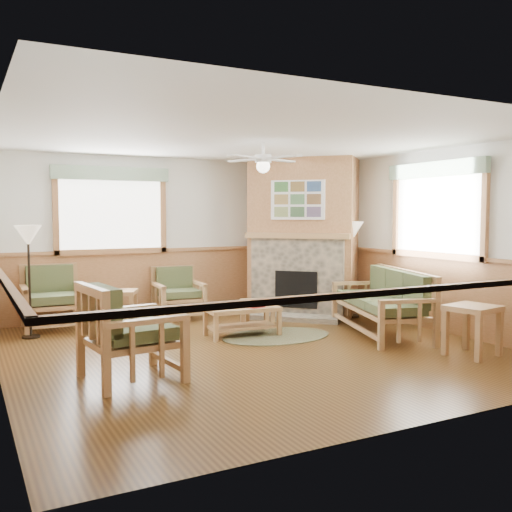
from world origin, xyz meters
name	(u,v)px	position (x,y,z in m)	size (l,w,h in m)	color
floor	(254,350)	(0.00, 0.00, -0.01)	(6.00, 6.00, 0.01)	#4E3315
ceiling	(254,138)	(0.00, 0.00, 2.70)	(6.00, 6.00, 0.01)	white
wall_back	(175,237)	(0.00, 3.00, 1.35)	(6.00, 0.02, 2.70)	white
wall_front	(423,263)	(0.00, -3.00, 1.35)	(6.00, 0.02, 2.70)	white
wall_right	(429,240)	(3.00, 0.00, 1.35)	(0.02, 6.00, 2.70)	white
wainscot	(254,307)	(0.00, 0.00, 0.55)	(6.00, 6.00, 1.10)	#A06C41
fireplace	(304,236)	(2.05, 2.05, 1.35)	(2.20, 2.20, 2.70)	#A06C41
window_back	(110,166)	(-1.10, 2.96, 2.53)	(1.90, 0.16, 1.50)	white
window_right	(439,160)	(2.96, -0.20, 2.53)	(0.16, 1.90, 1.50)	white
ceiling_fan	(263,145)	(0.30, 0.30, 2.66)	(1.24, 1.24, 0.36)	white
sofa	(380,302)	(2.09, 0.02, 0.47)	(0.83, 2.03, 0.93)	#A57B4D
armchair_back_left	(52,298)	(-2.11, 2.55, 0.48)	(0.86, 0.86, 0.96)	#A57B4D
armchair_back_right	(179,293)	(-0.10, 2.55, 0.43)	(0.76, 0.76, 0.85)	#A57B4D
armchair_left	(131,331)	(-1.75, -0.59, 0.51)	(0.91, 0.91, 1.02)	#A57B4D
coffee_table	(242,321)	(0.24, 0.82, 0.21)	(1.04, 0.52, 0.41)	#A57B4D
end_table_chairs	(120,308)	(-1.12, 2.40, 0.28)	(0.49, 0.47, 0.55)	#A57B4D
end_table_sofa	(472,331)	(2.24, -1.53, 0.31)	(0.56, 0.54, 0.63)	#A57B4D
footstool	(257,313)	(0.73, 1.28, 0.21)	(0.48, 0.48, 0.42)	#A57B4D
braided_rug	(276,336)	(0.64, 0.54, 0.01)	(1.62, 1.62, 0.01)	#4B492F
floor_lamp_left	(29,282)	(-2.47, 2.07, 0.80)	(0.37, 0.37, 1.60)	black
floor_lamp_right	(352,269)	(2.55, 1.30, 0.81)	(0.37, 0.37, 1.63)	black
book_red	(253,305)	(0.39, 0.77, 0.44)	(0.22, 0.30, 0.03)	maroon
book_dark	(231,305)	(0.09, 0.89, 0.44)	(0.20, 0.27, 0.03)	black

